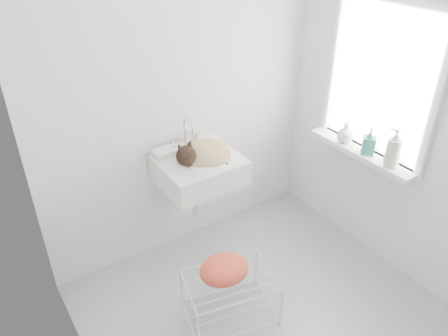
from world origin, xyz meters
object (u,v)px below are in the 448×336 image
cat (202,154)px  bottle_b (367,153)px  sink (199,159)px  bottle_c (344,142)px  wire_rack (230,299)px  bottle_a (390,165)px

cat → bottle_b: bearing=-21.1°
sink → bottle_b: 1.19m
bottle_b → bottle_c: (0.00, 0.22, 0.00)m
sink → wire_rack: sink is taller
cat → wire_rack: size_ratio=0.79×
cat → bottle_b: (1.02, -0.58, -0.04)m
wire_rack → bottle_b: 1.39m
wire_rack → bottle_a: 1.40m
cat → bottle_a: 1.28m
wire_rack → bottle_a: bottle_a is taller
wire_rack → bottle_c: size_ratio=3.53×
wire_rack → bottle_b: (1.20, 0.04, 0.70)m
wire_rack → bottle_b: bottle_b is taller
cat → wire_rack: (-0.19, -0.62, -0.74)m
sink → bottle_a: 1.30m
cat → bottle_a: cat is taller
wire_rack → bottle_a: bearing=-7.4°
cat → bottle_a: size_ratio=1.90×
sink → bottle_a: size_ratio=2.43×
cat → bottle_a: bearing=-28.9°
cat → bottle_c: (1.02, -0.36, -0.04)m
sink → bottle_a: bearing=-37.6°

